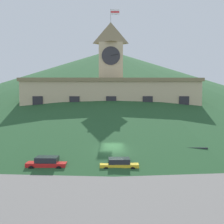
{
  "coord_description": "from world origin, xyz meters",
  "views": [
    {
      "loc": [
        -0.75,
        -36.81,
        8.63
      ],
      "look_at": [
        0.0,
        7.62,
        5.7
      ],
      "focal_mm": 50.0,
      "sensor_mm": 36.0,
      "label": 1
    }
  ],
  "objects_px": {
    "street_lamp_left": "(183,123)",
    "car_red_sedan": "(47,164)",
    "car_black_suv": "(195,154)",
    "car_green_wagon": "(204,147)",
    "street_lamp_far_right": "(113,124)",
    "car_white_taxi": "(113,147)",
    "street_lamp_right": "(47,124)",
    "car_yellow_coupe": "(119,165)",
    "car_blue_van": "(34,148)"
  },
  "relations": [
    {
      "from": "car_yellow_coupe",
      "to": "car_blue_van",
      "type": "xyz_separation_m",
      "value": [
        -11.25,
        8.57,
        0.34
      ]
    },
    {
      "from": "street_lamp_left",
      "to": "car_blue_van",
      "type": "xyz_separation_m",
      "value": [
        -22.42,
        -8.32,
        -2.46
      ]
    },
    {
      "from": "car_green_wagon",
      "to": "car_blue_van",
      "type": "xyz_separation_m",
      "value": [
        -23.88,
        -1.74,
        0.25
      ]
    },
    {
      "from": "street_lamp_far_right",
      "to": "car_blue_van",
      "type": "height_order",
      "value": "street_lamp_far_right"
    },
    {
      "from": "car_black_suv",
      "to": "car_red_sedan",
      "type": "xyz_separation_m",
      "value": [
        -17.63,
        -4.24,
        -0.16
      ]
    },
    {
      "from": "street_lamp_right",
      "to": "car_green_wagon",
      "type": "height_order",
      "value": "street_lamp_right"
    },
    {
      "from": "street_lamp_right",
      "to": "car_black_suv",
      "type": "height_order",
      "value": "street_lamp_right"
    },
    {
      "from": "car_white_taxi",
      "to": "car_red_sedan",
      "type": "bearing_deg",
      "value": -132.77
    },
    {
      "from": "street_lamp_right",
      "to": "car_green_wagon",
      "type": "relative_size",
      "value": 0.99
    },
    {
      "from": "car_white_taxi",
      "to": "car_yellow_coupe",
      "type": "bearing_deg",
      "value": -94.46
    },
    {
      "from": "street_lamp_left",
      "to": "car_blue_van",
      "type": "relative_size",
      "value": 0.9
    },
    {
      "from": "car_white_taxi",
      "to": "car_blue_van",
      "type": "xyz_separation_m",
      "value": [
        -10.86,
        -2.19,
        0.27
      ]
    },
    {
      "from": "car_green_wagon",
      "to": "car_yellow_coupe",
      "type": "height_order",
      "value": "car_green_wagon"
    },
    {
      "from": "street_lamp_far_right",
      "to": "street_lamp_left",
      "type": "height_order",
      "value": "street_lamp_left"
    },
    {
      "from": "street_lamp_far_right",
      "to": "street_lamp_left",
      "type": "bearing_deg",
      "value": 0.0
    },
    {
      "from": "street_lamp_far_right",
      "to": "car_yellow_coupe",
      "type": "xyz_separation_m",
      "value": [
        0.33,
        -16.89,
        -2.7
      ]
    },
    {
      "from": "car_black_suv",
      "to": "car_white_taxi",
      "type": "bearing_deg",
      "value": 155.14
    },
    {
      "from": "car_black_suv",
      "to": "car_blue_van",
      "type": "bearing_deg",
      "value": 175.69
    },
    {
      "from": "car_blue_van",
      "to": "car_red_sedan",
      "type": "distance_m",
      "value": 8.77
    },
    {
      "from": "street_lamp_right",
      "to": "car_black_suv",
      "type": "xyz_separation_m",
      "value": [
        20.67,
        -12.2,
        -2.59
      ]
    },
    {
      "from": "street_lamp_right",
      "to": "car_yellow_coupe",
      "type": "height_order",
      "value": "street_lamp_right"
    },
    {
      "from": "street_lamp_right",
      "to": "car_blue_van",
      "type": "distance_m",
      "value": 8.68
    },
    {
      "from": "car_green_wagon",
      "to": "street_lamp_left",
      "type": "bearing_deg",
      "value": -81.28
    },
    {
      "from": "street_lamp_right",
      "to": "car_yellow_coupe",
      "type": "distance_m",
      "value": 20.34
    },
    {
      "from": "car_blue_van",
      "to": "street_lamp_left",
      "type": "bearing_deg",
      "value": 23.65
    },
    {
      "from": "car_white_taxi",
      "to": "street_lamp_right",
      "type": "bearing_deg",
      "value": 143.37
    },
    {
      "from": "car_blue_van",
      "to": "car_white_taxi",
      "type": "bearing_deg",
      "value": 14.7
    },
    {
      "from": "car_white_taxi",
      "to": "car_red_sedan",
      "type": "relative_size",
      "value": 1.04
    },
    {
      "from": "car_black_suv",
      "to": "car_blue_van",
      "type": "distance_m",
      "value": 21.3
    },
    {
      "from": "car_green_wagon",
      "to": "car_white_taxi",
      "type": "height_order",
      "value": "car_green_wagon"
    },
    {
      "from": "car_white_taxi",
      "to": "street_lamp_left",
      "type": "bearing_deg",
      "value": 21.37
    },
    {
      "from": "street_lamp_far_right",
      "to": "car_green_wagon",
      "type": "height_order",
      "value": "street_lamp_far_right"
    },
    {
      "from": "car_green_wagon",
      "to": "car_red_sedan",
      "type": "relative_size",
      "value": 1.04
    },
    {
      "from": "car_yellow_coupe",
      "to": "car_blue_van",
      "type": "relative_size",
      "value": 0.81
    },
    {
      "from": "car_green_wagon",
      "to": "car_red_sedan",
      "type": "height_order",
      "value": "car_green_wagon"
    },
    {
      "from": "car_green_wagon",
      "to": "car_blue_van",
      "type": "bearing_deg",
      "value": 0.4
    },
    {
      "from": "street_lamp_left",
      "to": "car_red_sedan",
      "type": "bearing_deg",
      "value": -139.3
    },
    {
      "from": "street_lamp_left",
      "to": "car_green_wagon",
      "type": "relative_size",
      "value": 0.99
    },
    {
      "from": "street_lamp_far_right",
      "to": "car_white_taxi",
      "type": "height_order",
      "value": "street_lamp_far_right"
    },
    {
      "from": "street_lamp_right",
      "to": "car_yellow_coupe",
      "type": "bearing_deg",
      "value": -56.96
    },
    {
      "from": "street_lamp_far_right",
      "to": "car_red_sedan",
      "type": "height_order",
      "value": "street_lamp_far_right"
    },
    {
      "from": "car_black_suv",
      "to": "street_lamp_left",
      "type": "bearing_deg",
      "value": 89.27
    },
    {
      "from": "car_white_taxi",
      "to": "car_blue_van",
      "type": "distance_m",
      "value": 11.08
    },
    {
      "from": "street_lamp_far_right",
      "to": "car_blue_van",
      "type": "xyz_separation_m",
      "value": [
        -10.92,
        -8.32,
        -2.36
      ]
    },
    {
      "from": "car_black_suv",
      "to": "car_white_taxi",
      "type": "height_order",
      "value": "car_black_suv"
    },
    {
      "from": "car_black_suv",
      "to": "car_white_taxi",
      "type": "relative_size",
      "value": 1.09
    },
    {
      "from": "car_green_wagon",
      "to": "car_blue_van",
      "type": "distance_m",
      "value": 23.94
    },
    {
      "from": "street_lamp_far_right",
      "to": "car_white_taxi",
      "type": "relative_size",
      "value": 0.96
    },
    {
      "from": "car_black_suv",
      "to": "car_red_sedan",
      "type": "distance_m",
      "value": 18.14
    },
    {
      "from": "car_yellow_coupe",
      "to": "car_black_suv",
      "type": "bearing_deg",
      "value": 25.97
    }
  ]
}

